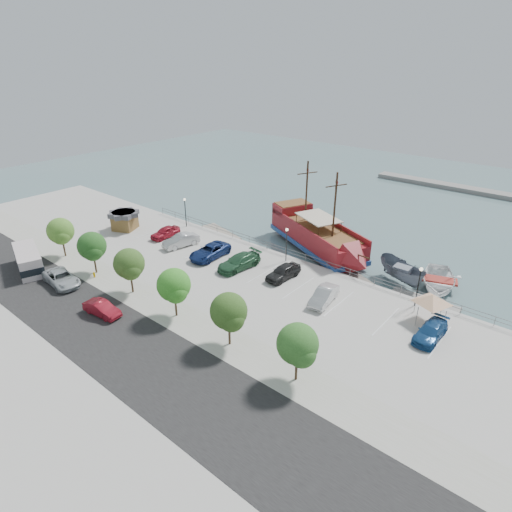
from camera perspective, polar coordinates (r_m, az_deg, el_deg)
The scene contains 34 objects.
ground at distance 48.23m, azimuth -0.61°, elevation -4.33°, with size 160.00×160.00×0.00m, color slate.
land_slab at distance 37.54m, azimuth -22.69°, elevation -15.77°, with size 100.00×58.00×1.20m, color #B0ACA5.
street at distance 38.92m, azimuth -16.38°, elevation -11.87°, with size 100.00×8.00×0.04m, color black.
sidewalk at distance 41.73m, azimuth -9.63°, elevation -8.30°, with size 100.00×4.00×0.05m, color #9F9E8B.
seawall_railing at distance 53.04m, azimuth 4.84°, elevation 0.33°, with size 50.00×0.06×1.00m.
far_shore at distance 91.62m, azimuth 27.79°, elevation 7.59°, with size 40.00×3.00×0.80m, color gray.
pirate_ship at distance 56.28m, azimuth 8.80°, elevation 2.15°, with size 18.93×12.34×11.88m.
patrol_boat at distance 51.20m, azimuth 18.83°, elevation -2.30°, with size 2.52×6.69×2.59m, color #535A66.
speedboat at distance 52.00m, azimuth 23.06°, elevation -3.24°, with size 5.35×7.49×1.55m, color white.
dock_west at distance 62.57m, azimuth -4.70°, elevation 3.05°, with size 7.56×2.16×0.43m, color gray.
dock_mid at distance 51.18m, azimuth 12.96°, elevation -2.91°, with size 7.06×2.02×0.40m, color gray.
dock_east at distance 48.70m, azimuth 21.49°, elevation -5.71°, with size 7.10×2.03×0.41m, color gray.
shed at distance 64.09m, azimuth -17.13°, elevation 4.63°, with size 4.26×4.26×2.64m.
canopy_tent at distance 42.73m, azimuth 22.53°, elevation -4.82°, with size 5.10×5.10×3.23m.
street_van at distance 51.23m, azimuth -24.52°, elevation -2.72°, with size 2.51×5.44×1.51m, color #B3B9BC.
street_sedan at distance 44.05m, azimuth -19.86°, elevation -6.62°, with size 1.45×4.15×1.37m, color maroon.
shuttle_bus at distance 56.23m, azimuth -28.08°, elevation -0.50°, with size 7.44×4.49×2.47m.
fire_hydrant at distance 51.54m, azimuth -20.77°, elevation -2.33°, with size 0.24×0.24×0.68m.
lamp_post_left at distance 62.55m, azimuth -9.44°, elevation 6.42°, with size 0.36×0.36×4.28m.
lamp_post_mid at distance 51.09m, azimuth 4.10°, elevation 2.31°, with size 0.36×0.36×4.28m.
lamp_post_right at distance 44.68m, azimuth 20.94°, elevation -2.99°, with size 0.36×0.36×4.28m.
tree_a at distance 57.13m, azimuth -24.60°, elevation 2.92°, with size 3.30×3.20×5.00m.
tree_b at distance 51.25m, azimuth -21.01°, elevation 1.11°, with size 3.30×3.20×5.00m.
tree_c at distance 45.68m, azimuth -16.52°, elevation -1.17°, with size 3.30×3.20×5.00m.
tree_d at distance 40.56m, azimuth -10.84°, elevation -4.03°, with size 3.30×3.20×5.00m.
tree_e at distance 36.08m, azimuth -3.57°, elevation -7.59°, with size 3.30×3.20×5.00m.
tree_f at distance 32.51m, azimuth 5.69°, elevation -11.87°, with size 3.30×3.20×5.00m.
parked_car_a at distance 60.00m, azimuth -12.01°, elevation 3.13°, with size 1.76×4.36×1.49m, color #A71A2A.
parked_car_b at distance 56.69m, azimuth -9.98°, elevation 2.04°, with size 1.71×4.89×1.61m, color silver.
parked_car_c at distance 53.07m, azimuth -6.18°, elevation 0.62°, with size 2.68×5.81×1.61m, color navy.
parked_car_d at distance 50.11m, azimuth -2.27°, elevation -0.78°, with size 2.32×5.70×1.65m, color #2D5F3C.
parked_car_e at distance 47.96m, azimuth 3.65°, elevation -2.12°, with size 1.88×4.67×1.59m, color black.
parked_car_f at distance 43.93m, azimuth 9.05°, elevation -5.24°, with size 1.62×4.64×1.53m, color silver.
parked_car_h at distance 41.30m, azimuth 22.26°, elevation -9.33°, with size 1.93×4.76×1.38m, color navy.
Camera 1 is at (27.17, -31.87, 22.91)m, focal length 30.00 mm.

